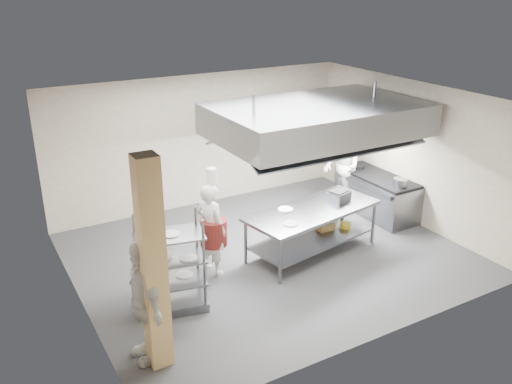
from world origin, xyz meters
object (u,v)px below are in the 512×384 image
pass_rack (170,264)px  cooking_range (376,196)px  chef_line (342,167)px  chef_plating (144,301)px  griddle (339,196)px  chef_head (211,229)px  stockpot (401,183)px  island (312,231)px

pass_rack → cooking_range: bearing=25.5°
chef_line → chef_plating: (-5.60, -2.88, -0.08)m
chef_line → griddle: chef_line is taller
chef_head → chef_line: 4.00m
griddle → stockpot: bearing=-17.2°
cooking_range → chef_head: chef_head is taller
pass_rack → griddle: (3.68, 0.52, 0.21)m
chef_plating → chef_head: bearing=132.9°
chef_head → griddle: chef_head is taller
cooking_range → island: bearing=-160.5°
island → cooking_range: bearing=9.6°
island → stockpot: stockpot is taller
pass_rack → stockpot: (5.28, 0.49, 0.18)m
island → stockpot: (2.27, 0.05, 0.53)m
island → stockpot: bearing=-8.5°
griddle → chef_plating: bearing=-177.9°
chef_head → chef_plating: chef_plating is taller
pass_rack → chef_head: bearing=46.8°
chef_line → griddle: size_ratio=4.93×
pass_rack → griddle: size_ratio=4.02×
pass_rack → stockpot: 5.31m
pass_rack → chef_line: chef_line is taller
chef_line → cooking_range: bearing=50.1°
chef_head → pass_rack: bearing=103.6°
pass_rack → chef_plating: bearing=-115.5°
island → griddle: griddle is taller
chef_head → chef_line: size_ratio=0.87×
chef_head → chef_plating: 2.45m
island → chef_head: 2.03m
island → chef_plating: bearing=-169.5°
pass_rack → chef_line: bearing=33.8°
pass_rack → chef_head: size_ratio=0.94×
island → cooking_range: 2.47m
island → pass_rack: (-3.02, -0.44, 0.34)m
griddle → cooking_range: bearing=7.9°
pass_rack → chef_plating: chef_plating is taller
stockpot → island: bearing=-178.6°
pass_rack → chef_line: (4.86, 1.92, 0.18)m
cooking_range → chef_line: 0.99m
cooking_range → chef_plating: bearing=-160.0°
cooking_range → chef_plating: (-6.08, -2.22, 0.48)m
island → chef_plating: (-3.76, -1.39, 0.45)m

